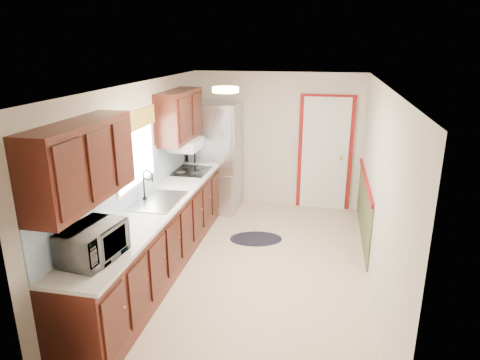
% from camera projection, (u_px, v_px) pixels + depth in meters
% --- Properties ---
extents(room_shell, '(3.20, 5.20, 2.52)m').
position_uv_depth(room_shell, '(254.00, 183.00, 5.33)').
color(room_shell, beige).
rests_on(room_shell, ground).
extents(kitchen_run, '(0.63, 4.00, 2.20)m').
position_uv_depth(kitchen_run, '(153.00, 213.00, 5.41)').
color(kitchen_run, '#38130C').
rests_on(kitchen_run, ground).
extents(back_wall_trim, '(1.12, 2.30, 2.08)m').
position_uv_depth(back_wall_trim, '(333.00, 164.00, 7.30)').
color(back_wall_trim, maroon).
rests_on(back_wall_trim, ground).
extents(ceiling_fixture, '(0.30, 0.30, 0.06)m').
position_uv_depth(ceiling_fixture, '(226.00, 90.00, 4.85)').
color(ceiling_fixture, '#FFD88C').
rests_on(ceiling_fixture, room_shell).
extents(microwave, '(0.40, 0.64, 0.41)m').
position_uv_depth(microwave, '(93.00, 239.00, 3.93)').
color(microwave, white).
rests_on(microwave, kitchen_run).
extents(refrigerator, '(0.81, 0.80, 1.91)m').
position_uv_depth(refrigerator, '(216.00, 157.00, 7.51)').
color(refrigerator, '#B7B7BC').
rests_on(refrigerator, ground).
extents(rug, '(0.88, 0.67, 0.01)m').
position_uv_depth(rug, '(256.00, 239.00, 6.55)').
color(rug, black).
rests_on(rug, ground).
extents(cooktop, '(0.51, 0.61, 0.02)m').
position_uv_depth(cooktop, '(192.00, 171.00, 6.71)').
color(cooktop, black).
rests_on(cooktop, kitchen_run).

